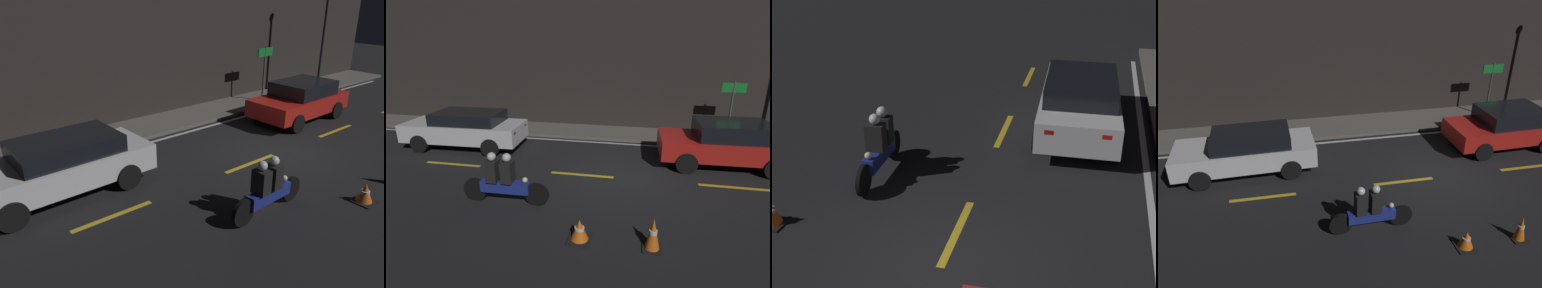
{
  "view_description": "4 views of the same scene",
  "coord_description": "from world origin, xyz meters",
  "views": [
    {
      "loc": [
        -8.61,
        -6.77,
        4.72
      ],
      "look_at": [
        -2.83,
        0.49,
        0.93
      ],
      "focal_mm": 35.0,
      "sensor_mm": 36.0,
      "label": 1
    },
    {
      "loc": [
        0.55,
        -8.48,
        4.01
      ],
      "look_at": [
        -1.1,
        -0.11,
        1.07
      ],
      "focal_mm": 28.0,
      "sensor_mm": 36.0,
      "label": 2
    },
    {
      "loc": [
        6.38,
        1.99,
        5.19
      ],
      "look_at": [
        -2.47,
        -0.24,
        0.97
      ],
      "focal_mm": 50.0,
      "sensor_mm": 36.0,
      "label": 3
    },
    {
      "loc": [
        -4.78,
        -9.73,
        6.68
      ],
      "look_at": [
        -2.68,
        0.54,
        1.28
      ],
      "focal_mm": 35.0,
      "sensor_mm": 36.0,
      "label": 4
    }
  ],
  "objects": [
    {
      "name": "ground_plane",
      "position": [
        0.0,
        0.0,
        0.0
      ],
      "size": [
        56.0,
        56.0,
        0.0
      ],
      "primitive_type": "plane",
      "color": "black"
    },
    {
      "name": "raised_curb",
      "position": [
        0.0,
        4.52,
        0.06
      ],
      "size": [
        28.0,
        2.0,
        0.13
      ],
      "color": "#605B56",
      "rests_on": "ground"
    },
    {
      "name": "building_front",
      "position": [
        0.0,
        5.67,
        3.91
      ],
      "size": [
        28.0,
        0.3,
        7.82
      ],
      "color": "#2D2826",
      "rests_on": "ground"
    },
    {
      "name": "lane_dash_b",
      "position": [
        -5.5,
        0.0,
        0.0
      ],
      "size": [
        2.0,
        0.14,
        0.01
      ],
      "color": "gold",
      "rests_on": "ground"
    },
    {
      "name": "lane_dash_c",
      "position": [
        -1.0,
        0.0,
        0.0
      ],
      "size": [
        2.0,
        0.14,
        0.01
      ],
      "color": "gold",
      "rests_on": "ground"
    },
    {
      "name": "lane_dash_d",
      "position": [
        3.5,
        0.0,
        0.0
      ],
      "size": [
        2.0,
        0.14,
        0.01
      ],
      "color": "gold",
      "rests_on": "ground"
    },
    {
      "name": "lane_solid_kerb",
      "position": [
        0.0,
        3.27,
        0.0
      ],
      "size": [
        25.2,
        0.14,
        0.01
      ],
      "color": "silver",
      "rests_on": "ground"
    },
    {
      "name": "sedan_white",
      "position": [
        -5.95,
        1.74,
        0.79
      ],
      "size": [
        4.62,
        2.03,
        1.44
      ],
      "rotation": [
        0.0,
        0.0,
        3.17
      ],
      "color": "silver",
      "rests_on": "ground"
    },
    {
      "name": "taxi_red",
      "position": [
        3.56,
        1.72,
        0.81
      ],
      "size": [
        4.22,
        2.08,
        1.51
      ],
      "rotation": [
        0.0,
        0.0,
        3.17
      ],
      "color": "red",
      "rests_on": "ground"
    },
    {
      "name": "motorcycle",
      "position": [
        -2.69,
        -2.06,
        0.65
      ],
      "size": [
        2.3,
        0.38,
        1.38
      ],
      "rotation": [
        0.0,
        0.0,
        0.03
      ],
      "color": "black",
      "rests_on": "ground"
    },
    {
      "name": "traffic_cone_near",
      "position": [
        -0.46,
        -3.21,
        0.23
      ],
      "size": [
        0.5,
        0.5,
        0.48
      ],
      "color": "black",
      "rests_on": "ground"
    },
    {
      "name": "traffic_cone_mid",
      "position": [
        1.04,
        -3.22,
        0.34
      ],
      "size": [
        0.38,
        0.38,
        0.7
      ],
      "color": "black",
      "rests_on": "ground"
    },
    {
      "name": "shop_sign",
      "position": [
        4.27,
        4.24,
        1.81
      ],
      "size": [
        0.9,
        0.08,
        2.4
      ],
      "color": "#4C4C51",
      "rests_on": "raised_curb"
    }
  ]
}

